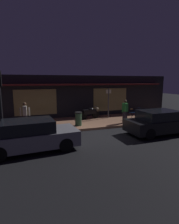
{
  "coord_description": "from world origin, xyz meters",
  "views": [
    {
      "loc": [
        -3.93,
        -9.57,
        3.13
      ],
      "look_at": [
        0.32,
        2.4,
        0.95
      ],
      "focal_mm": 28.95,
      "sensor_mm": 36.0,
      "label": 1
    }
  ],
  "objects": [
    {
      "name": "motorcycle",
      "position": [
        0.83,
        3.74,
        0.65
      ],
      "size": [
        1.7,
        0.56,
        0.97
      ],
      "color": "black",
      "rests_on": "sidewalk_slab"
    },
    {
      "name": "person_bystander",
      "position": [
        2.71,
        1.56,
        1.03
      ],
      "size": [
        0.61,
        0.43,
        1.67
      ],
      "color": "#28232D",
      "rests_on": "sidewalk_slab"
    },
    {
      "name": "sidewalk_slab",
      "position": [
        0.0,
        3.0,
        0.07
      ],
      "size": [
        18.0,
        4.0,
        0.15
      ],
      "primitive_type": "cube",
      "color": "#8C6047",
      "rests_on": "ground_plane"
    },
    {
      "name": "person_photographer",
      "position": [
        -4.02,
        2.36,
        1.03
      ],
      "size": [
        0.62,
        0.4,
        1.67
      ],
      "color": "#28232D",
      "rests_on": "sidewalk_slab"
    },
    {
      "name": "parked_car_far",
      "position": [
        -3.8,
        -1.27,
        0.7
      ],
      "size": [
        4.2,
        2.0,
        1.42
      ],
      "color": "black",
      "rests_on": "ground_plane"
    },
    {
      "name": "parked_car_across",
      "position": [
        3.53,
        -1.06,
        0.7
      ],
      "size": [
        4.12,
        1.81,
        1.42
      ],
      "color": "black",
      "rests_on": "ground_plane"
    },
    {
      "name": "traffic_light_pole",
      "position": [
        -5.06,
        -0.29,
        2.48
      ],
      "size": [
        0.24,
        0.33,
        3.6
      ],
      "color": "black",
      "rests_on": "ground_plane"
    },
    {
      "name": "trash_bin",
      "position": [
        -0.64,
        1.94,
        0.62
      ],
      "size": [
        0.48,
        0.48,
        0.93
      ],
      "color": "#2D4C33",
      "rests_on": "sidewalk_slab"
    },
    {
      "name": "bicycle_parked",
      "position": [
        4.06,
        2.39,
        0.51
      ],
      "size": [
        1.65,
        0.42,
        0.91
      ],
      "color": "black",
      "rests_on": "sidewalk_slab"
    },
    {
      "name": "ground_plane",
      "position": [
        0.0,
        0.0,
        0.0
      ],
      "size": [
        60.0,
        60.0,
        0.0
      ],
      "primitive_type": "plane",
      "color": "black"
    },
    {
      "name": "storefront_building",
      "position": [
        0.0,
        6.39,
        1.8
      ],
      "size": [
        18.0,
        3.3,
        3.6
      ],
      "color": "black",
      "rests_on": "ground_plane"
    },
    {
      "name": "sign_post",
      "position": [
        2.38,
        3.63,
        1.51
      ],
      "size": [
        0.44,
        0.09,
        2.4
      ],
      "color": "#47474C",
      "rests_on": "sidewalk_slab"
    }
  ]
}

